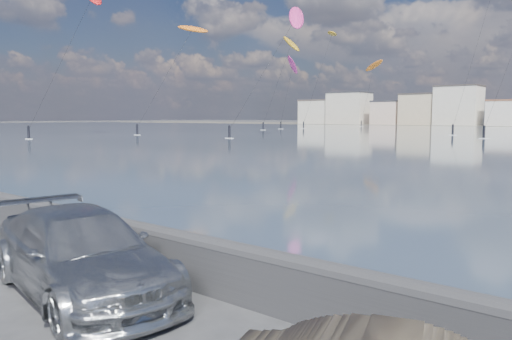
{
  "coord_description": "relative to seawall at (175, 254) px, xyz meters",
  "views": [
    {
      "loc": [
        7.3,
        -3.73,
        3.27
      ],
      "look_at": [
        1.0,
        4.0,
        2.2
      ],
      "focal_mm": 35.0,
      "sensor_mm": 36.0,
      "label": 1
    }
  ],
  "objects": [
    {
      "name": "kitesurfer_7",
      "position": [
        -61.62,
        59.19,
        18.43
      ],
      "size": [
        8.07,
        12.12,
        21.0
      ],
      "color": "orange",
      "rests_on": "ground"
    },
    {
      "name": "kitesurfer_1",
      "position": [
        -66.23,
        117.21,
        25.33
      ],
      "size": [
        7.6,
        15.27,
        27.79
      ],
      "color": "#BF8C19",
      "rests_on": "ground"
    },
    {
      "name": "seawall",
      "position": [
        0.0,
        0.0,
        0.0
      ],
      "size": [
        400.0,
        0.36,
        1.08
      ],
      "color": "#28282B",
      "rests_on": "ground"
    },
    {
      "name": "kitesurfer_11",
      "position": [
        -68.94,
        149.25,
        19.17
      ],
      "size": [
        7.99,
        12.17,
        22.46
      ],
      "color": "orange",
      "rests_on": "ground"
    },
    {
      "name": "ground",
      "position": [
        0.0,
        -2.7,
        -0.58
      ],
      "size": [
        700.0,
        700.0,
        0.0
      ],
      "primitive_type": "plane",
      "color": "#333335",
      "rests_on": "ground"
    },
    {
      "name": "car_silver",
      "position": [
        -0.85,
        -1.53,
        0.19
      ],
      "size": [
        5.64,
        3.17,
        1.54
      ],
      "primitive_type": "imported",
      "rotation": [
        0.0,
        0.0,
        1.37
      ],
      "color": "#A8ACB0",
      "rests_on": "ground"
    },
    {
      "name": "kitesurfer_4",
      "position": [
        -71.44,
        105.67,
        16.14
      ],
      "size": [
        3.86,
        10.05,
        19.89
      ],
      "color": "#E5338C",
      "rests_on": "ground"
    },
    {
      "name": "kitesurfer_13",
      "position": [
        -67.13,
        98.87,
        20.82
      ],
      "size": [
        9.4,
        14.81,
        24.87
      ],
      "color": "#BF8C19",
      "rests_on": "ground"
    },
    {
      "name": "kitesurfer_5",
      "position": [
        -39.98,
        61.66,
        18.39
      ],
      "size": [
        7.09,
        17.26,
        22.37
      ],
      "color": "#E5338C",
      "rests_on": "ground"
    }
  ]
}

